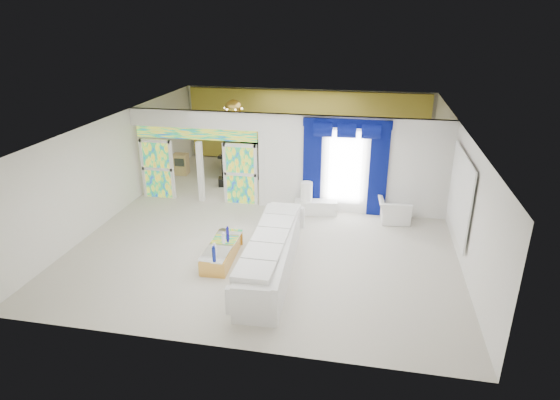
% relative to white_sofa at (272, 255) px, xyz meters
% --- Properties ---
extents(floor, '(12.00, 12.00, 0.00)m').
position_rel_white_sofa_xyz_m(floor, '(-0.46, 3.06, -0.42)').
color(floor, '#B7AF9E').
rests_on(floor, ground).
extents(dividing_wall, '(5.70, 0.18, 3.00)m').
position_rel_white_sofa_xyz_m(dividing_wall, '(1.69, 4.06, 1.08)').
color(dividing_wall, white).
rests_on(dividing_wall, ground).
extents(dividing_header, '(4.30, 0.18, 0.55)m').
position_rel_white_sofa_xyz_m(dividing_header, '(-3.31, 4.06, 2.30)').
color(dividing_header, white).
rests_on(dividing_header, dividing_wall).
extents(stained_panel_left, '(0.95, 0.04, 2.00)m').
position_rel_white_sofa_xyz_m(stained_panel_left, '(-4.74, 4.06, 0.58)').
color(stained_panel_left, '#994C3F').
rests_on(stained_panel_left, ground).
extents(stained_panel_right, '(0.95, 0.04, 2.00)m').
position_rel_white_sofa_xyz_m(stained_panel_right, '(-1.89, 4.06, 0.58)').
color(stained_panel_right, '#994C3F').
rests_on(stained_panel_right, ground).
extents(stained_transom, '(4.00, 0.05, 0.35)m').
position_rel_white_sofa_xyz_m(stained_transom, '(-3.31, 4.06, 1.83)').
color(stained_transom, '#994C3F').
rests_on(stained_transom, dividing_header).
extents(window_pane, '(1.00, 0.02, 2.30)m').
position_rel_white_sofa_xyz_m(window_pane, '(1.44, 3.96, 1.03)').
color(window_pane, white).
rests_on(window_pane, dividing_wall).
extents(blue_drape_left, '(0.55, 0.10, 2.80)m').
position_rel_white_sofa_xyz_m(blue_drape_left, '(0.44, 3.93, 0.98)').
color(blue_drape_left, '#030E45').
rests_on(blue_drape_left, ground).
extents(blue_drape_right, '(0.55, 0.10, 2.80)m').
position_rel_white_sofa_xyz_m(blue_drape_right, '(2.44, 3.93, 0.98)').
color(blue_drape_right, '#030E45').
rests_on(blue_drape_right, ground).
extents(blue_pelmet, '(2.60, 0.12, 0.25)m').
position_rel_white_sofa_xyz_m(blue_pelmet, '(1.44, 3.93, 2.40)').
color(blue_pelmet, '#030E45').
rests_on(blue_pelmet, dividing_wall).
extents(wall_mirror, '(0.04, 2.70, 1.90)m').
position_rel_white_sofa_xyz_m(wall_mirror, '(4.48, 2.06, 1.13)').
color(wall_mirror, white).
rests_on(wall_mirror, ground).
extents(gold_curtains, '(9.70, 0.12, 2.90)m').
position_rel_white_sofa_xyz_m(gold_curtains, '(-0.46, 8.96, 1.08)').
color(gold_curtains, '#AE9429').
rests_on(gold_curtains, ground).
extents(white_sofa, '(1.16, 4.47, 0.84)m').
position_rel_white_sofa_xyz_m(white_sofa, '(0.00, 0.00, 0.00)').
color(white_sofa, silver).
rests_on(white_sofa, ground).
extents(coffee_table, '(0.70, 1.87, 0.41)m').
position_rel_white_sofa_xyz_m(coffee_table, '(-1.35, 0.30, -0.22)').
color(coffee_table, gold).
rests_on(coffee_table, ground).
extents(console_table, '(1.33, 0.56, 0.43)m').
position_rel_white_sofa_xyz_m(console_table, '(0.62, 3.65, -0.21)').
color(console_table, white).
rests_on(console_table, ground).
extents(table_lamp, '(0.36, 0.36, 0.58)m').
position_rel_white_sofa_xyz_m(table_lamp, '(0.32, 3.65, 0.30)').
color(table_lamp, silver).
rests_on(table_lamp, console_table).
extents(armchair, '(1.01, 1.14, 0.70)m').
position_rel_white_sofa_xyz_m(armchair, '(2.96, 3.64, -0.07)').
color(armchair, silver).
rests_on(armchair, ground).
extents(grand_piano, '(1.99, 2.32, 1.01)m').
position_rel_white_sofa_xyz_m(grand_piano, '(-2.68, 7.21, 0.08)').
color(grand_piano, black).
rests_on(grand_piano, ground).
extents(piano_bench, '(0.97, 0.57, 0.30)m').
position_rel_white_sofa_xyz_m(piano_bench, '(-2.68, 5.61, -0.27)').
color(piano_bench, black).
rests_on(piano_bench, ground).
extents(tv_console, '(0.58, 0.54, 0.79)m').
position_rel_white_sofa_xyz_m(tv_console, '(-4.96, 6.52, -0.03)').
color(tv_console, tan).
rests_on(tv_console, ground).
extents(chandelier, '(0.60, 0.60, 0.60)m').
position_rel_white_sofa_xyz_m(chandelier, '(-2.76, 6.46, 2.23)').
color(chandelier, gold).
rests_on(chandelier, ceiling).
extents(decanters, '(0.16, 1.21, 0.20)m').
position_rel_white_sofa_xyz_m(decanters, '(-1.39, 0.27, 0.07)').
color(decanters, navy).
rests_on(decanters, coffee_table).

